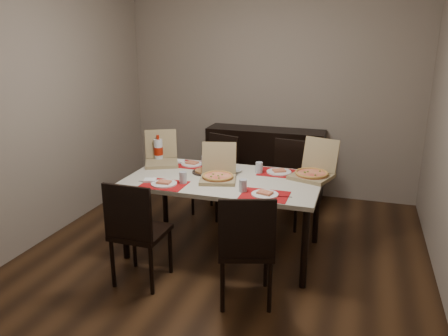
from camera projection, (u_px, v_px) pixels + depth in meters
The scene contains 19 objects.
ground at pixel (223, 258), 4.21m from camera, with size 3.80×4.00×0.02m, color #3C2412.
room_walls at pixel (237, 70), 4.10m from camera, with size 3.84×4.02×2.62m.
sideboard at pixel (265, 163), 5.70m from camera, with size 1.50×0.40×0.90m, color black.
dining_table at pixel (224, 185), 4.15m from camera, with size 1.80×1.00×0.75m.
chair_near_left at pixel (136, 229), 3.61m from camera, with size 0.42×0.42×0.93m.
chair_near_right at pixel (246, 245), 3.33m from camera, with size 0.53×0.53×0.93m.
chair_far_left at pixel (218, 171), 5.14m from camera, with size 0.53×0.53×0.93m.
chair_far_right at pixel (288, 179), 4.88m from camera, with size 0.48×0.48×0.93m.
setting_near_left at pixel (167, 182), 3.96m from camera, with size 0.46×0.30×0.11m.
setting_near_right at pixel (258, 192), 3.71m from camera, with size 0.47×0.30×0.11m.
setting_far_left at pixel (194, 163), 4.55m from camera, with size 0.44×0.30×0.11m.
setting_far_right at pixel (274, 171), 4.28m from camera, with size 0.46×0.30×0.11m.
napkin_loose at pixel (221, 178), 4.12m from camera, with size 0.12×0.11×0.02m, color white.
pizza_box_center at pixel (218, 174), 4.07m from camera, with size 0.40×0.43×0.33m.
pizza_box_right at pixel (313, 172), 4.14m from camera, with size 0.46×0.48×0.35m.
pizza_box_left at pixel (162, 158), 4.59m from camera, with size 0.46×0.48×0.33m.
faina_plate at pixel (205, 171), 4.29m from camera, with size 0.25×0.25×0.03m.
dip_bowl at pixel (237, 171), 4.31m from camera, with size 0.10×0.10×0.02m, color white.
soda_bottle at pixel (158, 150), 4.65m from camera, with size 0.10×0.10×0.29m.
Camera 1 is at (1.16, -3.59, 2.04)m, focal length 35.00 mm.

